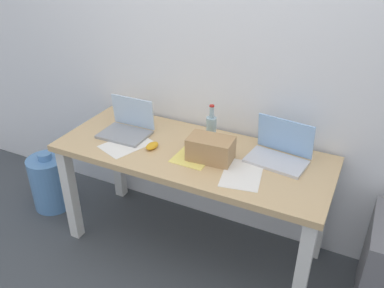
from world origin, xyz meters
name	(u,v)px	position (x,y,z in m)	size (l,w,h in m)	color
ground_plane	(192,244)	(0.00, 0.00, 0.00)	(8.00, 8.00, 0.00)	#42474C
back_wall	(220,44)	(0.00, 0.39, 1.30)	(5.20, 0.08, 2.60)	white
desk	(192,166)	(0.00, 0.00, 0.64)	(1.67, 0.66, 0.75)	tan
laptop_left	(127,127)	(-0.48, 0.02, 0.79)	(0.31, 0.24, 0.22)	gray
laptop_right	(279,152)	(0.50, 0.13, 0.80)	(0.36, 0.26, 0.24)	silver
beer_bottle	(211,128)	(0.05, 0.18, 0.84)	(0.06, 0.06, 0.24)	#99B7C1
computer_mouse	(152,146)	(-0.23, -0.07, 0.76)	(0.06, 0.10, 0.03)	gold
cardboard_box	(211,149)	(0.14, -0.03, 0.82)	(0.26, 0.16, 0.14)	tan
paper_sheet_front_right	(242,174)	(0.36, -0.10, 0.75)	(0.21, 0.30, 0.00)	white
paper_sheet_front_left	(126,144)	(-0.40, -0.11, 0.75)	(0.21, 0.30, 0.00)	white
paper_sheet_center	(196,154)	(0.04, -0.02, 0.75)	(0.21, 0.30, 0.00)	#F4E06B
water_cooler_jug	(50,182)	(-1.17, -0.08, 0.21)	(0.29, 0.29, 0.47)	#598CC6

